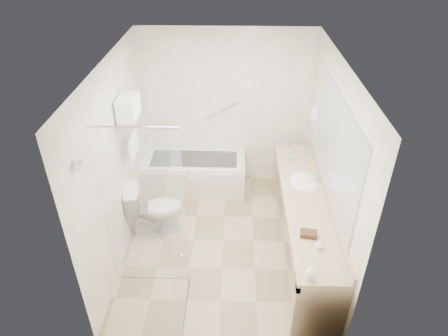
{
  "coord_description": "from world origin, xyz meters",
  "views": [
    {
      "loc": [
        0.13,
        -4.09,
        3.85
      ],
      "look_at": [
        0.0,
        0.3,
        1.0
      ],
      "focal_mm": 32.0,
      "sensor_mm": 36.0,
      "label": 1
    }
  ],
  "objects_px": {
    "vanity_counter": "(304,213)",
    "toilet": "(155,209)",
    "bathtub": "(195,174)",
    "amenity_basket": "(308,234)",
    "water_bottle_left": "(286,144)"
  },
  "relations": [
    {
      "from": "bathtub",
      "to": "vanity_counter",
      "type": "bearing_deg",
      "value": -42.35
    },
    {
      "from": "vanity_counter",
      "to": "toilet",
      "type": "relative_size",
      "value": 3.49
    },
    {
      "from": "bathtub",
      "to": "water_bottle_left",
      "type": "height_order",
      "value": "water_bottle_left"
    },
    {
      "from": "bathtub",
      "to": "amenity_basket",
      "type": "xyz_separation_m",
      "value": [
        1.45,
        -2.05,
        0.6
      ]
    },
    {
      "from": "bathtub",
      "to": "toilet",
      "type": "xyz_separation_m",
      "value": [
        -0.45,
        -1.06,
        0.1
      ]
    },
    {
      "from": "amenity_basket",
      "to": "water_bottle_left",
      "type": "xyz_separation_m",
      "value": [
        -0.05,
        1.91,
        0.05
      ]
    },
    {
      "from": "bathtub",
      "to": "toilet",
      "type": "relative_size",
      "value": 2.07
    },
    {
      "from": "bathtub",
      "to": "vanity_counter",
      "type": "relative_size",
      "value": 0.59
    },
    {
      "from": "toilet",
      "to": "amenity_basket",
      "type": "height_order",
      "value": "amenity_basket"
    },
    {
      "from": "vanity_counter",
      "to": "water_bottle_left",
      "type": "distance_m",
      "value": 1.29
    },
    {
      "from": "toilet",
      "to": "water_bottle_left",
      "type": "height_order",
      "value": "water_bottle_left"
    },
    {
      "from": "toilet",
      "to": "water_bottle_left",
      "type": "relative_size",
      "value": 4.67
    },
    {
      "from": "bathtub",
      "to": "vanity_counter",
      "type": "distance_m",
      "value": 2.09
    },
    {
      "from": "amenity_basket",
      "to": "vanity_counter",
      "type": "bearing_deg",
      "value": 83.91
    },
    {
      "from": "vanity_counter",
      "to": "toilet",
      "type": "xyz_separation_m",
      "value": [
        -1.97,
        0.33,
        -0.26
      ]
    }
  ]
}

